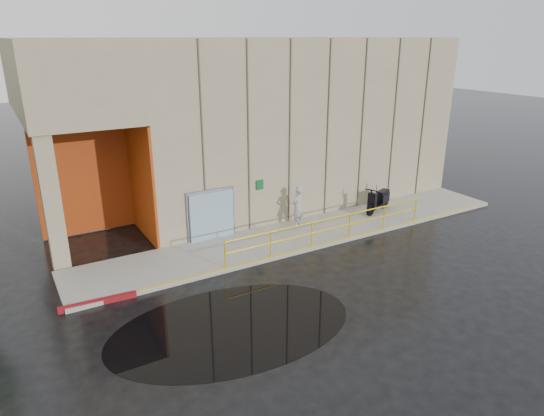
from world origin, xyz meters
The scene contains 8 objects.
ground centered at (0.00, 0.00, 0.00)m, with size 120.00×120.00×0.00m, color black.
sidewalk centered at (4.00, 4.50, 0.07)m, with size 20.00×3.00×0.15m, color gray.
building centered at (5.10, 10.98, 4.21)m, with size 20.00×10.17×8.00m.
guardrail centered at (4.25, 3.15, 0.68)m, with size 9.56×0.06×1.03m.
person centered at (3.99, 5.25, 1.06)m, with size 0.67×0.44×1.83m, color #98999D.
scooter centered at (8.34, 4.87, 1.03)m, with size 2.04×1.26×1.54m.
red_curb centered at (-5.00, 3.10, 0.09)m, with size 2.40×0.18×0.18m, color maroon.
puddle centered at (-1.86, -0.18, 0.00)m, with size 7.36×4.53×0.01m, color black.
Camera 1 is at (-7.06, -11.36, 8.10)m, focal length 32.00 mm.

